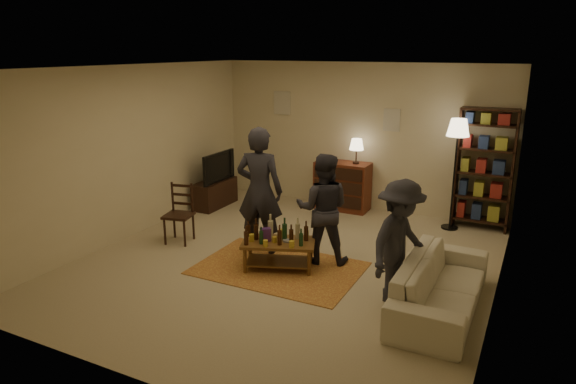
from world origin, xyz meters
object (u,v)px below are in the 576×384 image
Objects in this scene: tv_stand at (215,187)px; sofa at (441,285)px; bookshelf at (484,168)px; person_by_sofa at (400,242)px; floor_lamp at (458,136)px; person_right at (323,209)px; dining_chair at (180,211)px; coffee_table at (278,243)px; person_left at (260,191)px; dresser at (343,185)px.

sofa is (4.64, -2.20, -0.08)m from tv_stand.
person_by_sofa is (-0.55, -3.22, -0.28)m from bookshelf.
floor_lamp is 1.18× the size of person_right.
coffee_table is at bearing -20.71° from dining_chair.
floor_lamp reaches higher than dining_chair.
tv_stand is 0.70× the size of person_by_sofa.
tv_stand is at bearing -168.20° from bookshelf.
floor_lamp is 3.07m from person_by_sofa.
dining_chair is 1.42m from person_left.
person_by_sofa is (2.24, -0.63, -0.19)m from person_left.
person_right reaches higher than dresser.
dining_chair reaches higher than coffee_table.
dresser is at bearing -93.22° from person_right.
coffee_table is at bearing -39.94° from tv_stand.
person_left is (-2.78, -2.58, -0.09)m from bookshelf.
person_right is (0.45, 0.50, 0.41)m from coffee_table.
person_right is at bearing -6.70° from dining_chair.
dining_chair is at bearing 99.58° from person_by_sofa.
sofa is at bearing -82.54° from floor_lamp.
bookshelf reaches higher than sofa.
dresser is 2.58m from person_left.
bookshelf is (4.12, 2.76, 0.54)m from dining_chair.
tv_stand is 0.52× the size of bookshelf.
person_right is (-1.39, -2.25, -0.80)m from floor_lamp.
person_right is (-1.77, 0.67, 0.48)m from sofa.
person_left is 1.20× the size of person_right.
person_by_sofa is (-0.12, -2.95, -0.83)m from floor_lamp.
coffee_table is 0.71× the size of person_right.
person_by_sofa is at bearing -20.15° from dining_chair.
coffee_table is 3.83m from bookshelf.
person_by_sofa is (-0.50, -0.04, 0.45)m from sofa.
floor_lamp is (2.01, -0.20, 1.10)m from dresser.
dining_chair is at bearing -11.39° from person_right.
person_right reaches higher than sofa.
tv_stand is at bearing 140.06° from coffee_table.
coffee_table is 1.88m from dining_chair.
person_right reaches higher than dining_chair.
sofa is at bearing -18.75° from dining_chair.
floor_lamp is 2.76m from person_right.
bookshelf is 3.27m from person_by_sofa.
person_left is (1.91, -1.60, 0.55)m from tv_stand.
person_left is 0.98m from person_right.
tv_stand is at bearing -51.07° from person_left.
person_left is at bearing -97.80° from dresser.
bookshelf is at bearing 7.30° from person_by_sofa.
dresser is (2.25, 0.91, 0.09)m from tv_stand.
person_left is at bearing 91.10° from person_by_sofa.
person_left is at bearing -5.42° from dining_chair.
tv_stand is at bearing -157.93° from dresser.
dresser is at bearing -108.85° from person_left.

